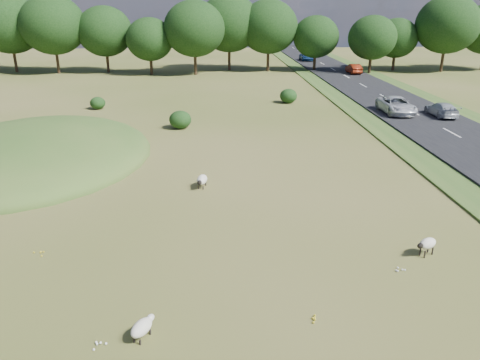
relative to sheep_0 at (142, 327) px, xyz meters
name	(u,v)px	position (x,y,z in m)	size (l,w,h in m)	color
ground	(207,127)	(1.77, 27.58, -0.41)	(160.00, 160.00, 0.00)	#43551A
mound	(35,157)	(-10.23, 19.58, -0.41)	(16.00, 20.00, 4.00)	#33561E
road	(391,101)	(21.77, 37.58, -0.28)	(8.00, 150.00, 0.25)	black
treeline	(202,29)	(0.71, 63.02, 6.16)	(96.28, 14.66, 11.70)	black
shrubs	(208,106)	(1.84, 33.14, 0.33)	(21.66, 12.53, 1.55)	black
sheep_0	(142,327)	(0.00, 0.00, 0.00)	(0.87, 1.16, 0.65)	beige
sheep_1	(202,180)	(1.63, 13.12, 0.06)	(0.79, 1.34, 0.75)	beige
sheep_3	(427,244)	(11.32, 4.65, 0.15)	(1.12, 0.87, 0.80)	beige
car_0	(396,105)	(19.87, 31.11, 0.61)	(2.55, 5.52, 1.53)	silver
car_2	(442,109)	(23.67, 29.67, 0.48)	(1.78, 4.38, 1.27)	#B4B7BC
car_4	(354,69)	(23.67, 58.70, 0.55)	(1.50, 4.31, 1.42)	maroon
car_5	(311,49)	(23.67, 91.63, 0.61)	(2.15, 5.29, 1.53)	black
car_6	(307,57)	(19.87, 76.42, 0.51)	(2.24, 4.85, 1.35)	navy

